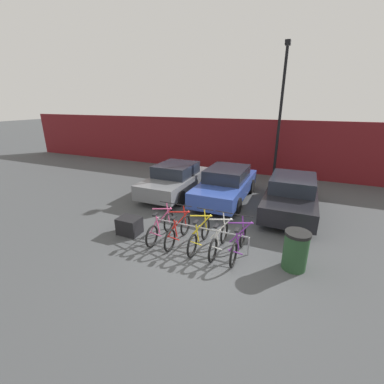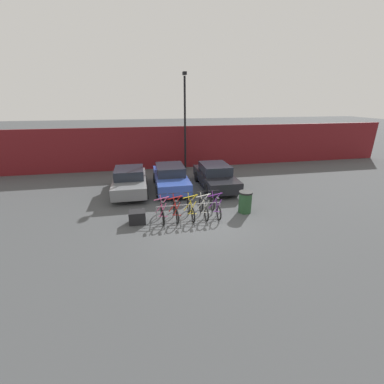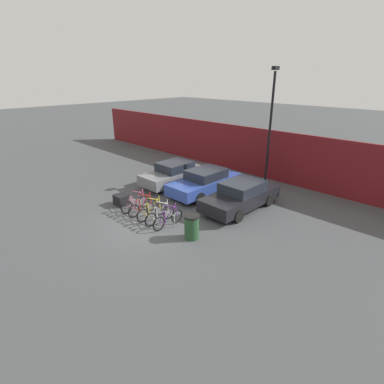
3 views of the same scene
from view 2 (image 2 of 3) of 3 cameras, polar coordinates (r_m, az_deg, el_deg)
The scene contains 14 objects.
ground_plane at distance 11.37m, azimuth 2.06°, elevation -6.51°, with size 120.00×120.00×0.00m, color #424447.
hoarding_wall at distance 19.85m, azimuth -4.25°, elevation 9.83°, with size 36.00×0.16×3.14m, color maroon.
bike_rack at distance 11.69m, azimuth -0.72°, elevation -3.16°, with size 2.99×0.04×0.57m.
bicycle_pink at distance 11.45m, azimuth -6.62°, elevation -4.35°, with size 0.68×1.71×1.05m.
bicycle_red at distance 11.51m, azimuth -3.66°, elevation -4.13°, with size 0.68×1.71×1.05m.
bicycle_yellow at distance 11.61m, azimuth -0.26°, elevation -3.86°, with size 0.68×1.71×1.05m.
bicycle_white at distance 11.72m, azimuth 2.60°, elevation -3.63°, with size 0.68×1.71×1.05m.
bicycle_purple at distance 11.86m, azimuth 5.25°, elevation -3.40°, with size 0.68×1.71×1.05m.
car_grey at distance 15.01m, azimuth -13.66°, elevation 2.48°, with size 1.91×4.20×1.40m.
car_blue at distance 15.29m, azimuth -4.82°, elevation 3.32°, with size 1.91×4.50×1.40m.
car_black at distance 15.55m, azimuth 5.17°, elevation 3.59°, with size 1.91×4.51×1.40m.
lamp_post at distance 18.70m, azimuth -1.58°, elevation 15.94°, with size 0.24×0.44×6.75m.
trash_bin at distance 12.30m, azimuth 11.72°, elevation -2.17°, with size 0.63×0.63×1.03m.
cargo_crate at distance 11.35m, azimuth -12.05°, elevation -5.49°, with size 0.70×0.56×0.55m, color black.
Camera 2 is at (-2.38, -9.88, 5.10)m, focal length 24.00 mm.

